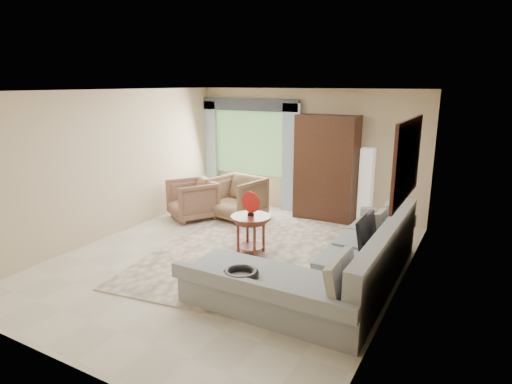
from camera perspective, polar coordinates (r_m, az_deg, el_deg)
The scene contains 17 objects.
ground at distance 6.86m, azimuth -3.28°, elevation -8.92°, with size 6.00×6.00×0.00m, color silver.
area_rug at distance 7.09m, azimuth -0.59°, elevation -7.99°, with size 3.00×4.00×0.02m, color beige.
sectional_sofa at distance 5.90m, azimuth 10.78°, elevation -10.16°, with size 2.30×3.46×0.90m.
tv_screen at distance 6.03m, azimuth 14.60°, elevation -5.36°, with size 0.06×0.74×0.48m, color black.
garden_hose at distance 5.09m, azimuth -2.03°, elevation -10.80°, with size 0.43×0.43×0.09m, color black.
coffee_table at distance 6.92m, azimuth -0.69°, elevation -5.64°, with size 0.65×0.65×0.65m.
red_disc at distance 6.76m, azimuth -0.70°, elevation -1.35°, with size 0.34×0.34×0.03m, color #AC1711.
armchair_left at distance 8.79m, azimuth -8.51°, elevation -1.00°, with size 0.86×0.88×0.80m, color #946950.
armchair_right at distance 8.70m, azimuth -2.56°, elevation -0.80°, with size 0.93×0.95×0.87m, color #826547.
potted_plant at distance 9.82m, azimuth -4.69°, elevation 0.09°, with size 0.53×0.46×0.59m, color #999999.
armoire at distance 8.68m, azimuth 9.36°, elevation 3.16°, with size 1.20×0.55×2.10m, color black.
floor_lamp at distance 8.57m, azimuth 14.45°, elevation 0.70°, with size 0.24×0.24×1.50m, color silver.
window at distance 9.63m, azimuth -0.79°, elevation 6.56°, with size 1.80×0.04×1.40m, color #669E59.
curtain_left at distance 10.15m, azimuth -6.22°, elevation 5.45°, with size 0.40×0.08×2.30m, color #9EB7CC.
curtain_right at distance 9.12m, azimuth 4.69°, elevation 4.48°, with size 0.40×0.08×2.30m, color #9EB7CC.
valance at distance 9.49m, azimuth -1.03°, elevation 11.60°, with size 2.40×0.12×0.26m, color #1E232D.
wall_mirror at distance 5.82m, azimuth 19.50°, elevation 4.06°, with size 0.05×1.70×1.05m.
Camera 1 is at (3.38, -5.31, 2.71)m, focal length 30.00 mm.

